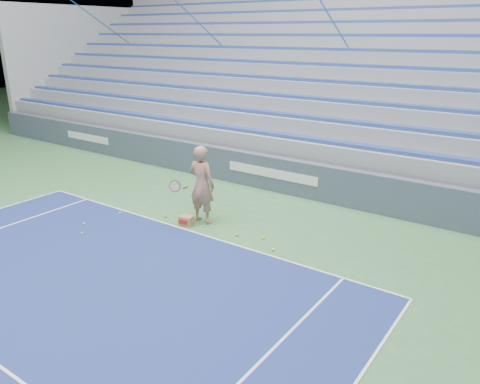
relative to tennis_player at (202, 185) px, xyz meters
The scene contains 12 objects.
sponsor_barrier 3.36m from the tennis_player, 86.93° to the left, with size 30.00×0.32×1.10m.
bleachers 9.14m from the tennis_player, 88.90° to the left, with size 31.00×9.15×7.30m.
tennis_player is the anchor object (origin of this frame).
ball_box 1.02m from the tennis_player, 114.52° to the right, with size 0.38×0.32×0.26m.
tennis_ball_0 3.22m from the tennis_player, 128.71° to the right, with size 0.07×0.07×0.07m, color #BDD42B.
tennis_ball_1 1.47m from the tennis_player, 160.32° to the right, with size 0.07×0.07×0.07m, color #BDD42B.
tennis_ball_2 1.25m from the tennis_player, 169.41° to the right, with size 0.07×0.07×0.07m, color #BDD42B.
tennis_ball_3 1.65m from the tennis_player, 10.27° to the right, with size 0.07×0.07×0.07m, color #BDD42B.
tennis_ball_4 2.68m from the tennis_player, ahead, with size 0.07×0.07×0.07m, color #BDD42B.
tennis_ball_5 2.16m from the tennis_player, ahead, with size 0.07×0.07×0.07m, color #BDD42B.
tennis_ball_6 2.58m from the tennis_player, 157.46° to the right, with size 0.07×0.07×0.07m, color #BDD42B.
tennis_ball_7 3.24m from the tennis_player, 140.18° to the right, with size 0.07×0.07×0.07m, color #BDD42B.
Camera 1 is at (7.27, 3.76, 4.78)m, focal length 35.00 mm.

